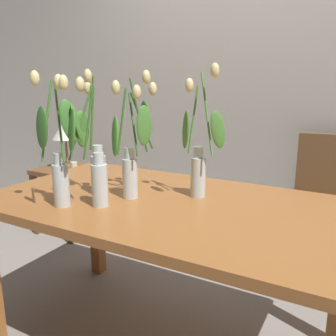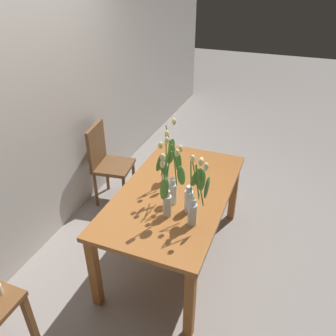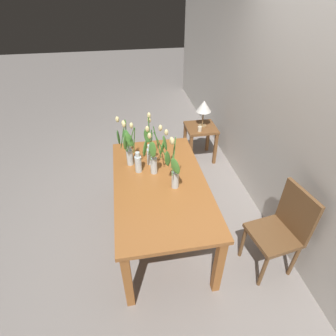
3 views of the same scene
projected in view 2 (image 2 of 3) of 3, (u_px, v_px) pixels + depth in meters
ground_plane at (174, 253)px, 3.27m from camera, size 18.00×18.00×0.00m
room_wall_rear at (38, 103)px, 2.98m from camera, size 9.00×0.10×2.70m
dining_table at (175, 199)px, 2.93m from camera, size 1.60×0.90×0.74m
tulip_vase_0 at (192, 193)px, 2.54m from camera, size 0.12×0.17×0.54m
tulip_vase_1 at (172, 178)px, 2.64m from camera, size 0.17×0.27×0.56m
tulip_vase_2 at (166, 198)px, 2.49m from camera, size 0.14×0.09×0.57m
tulip_vase_3 at (167, 164)px, 2.91m from camera, size 0.20×0.15×0.59m
tulip_vase_4 at (196, 203)px, 2.42m from camera, size 0.16×0.14×0.55m
dining_chair at (107, 160)px, 3.78m from camera, size 0.46×0.46×0.93m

